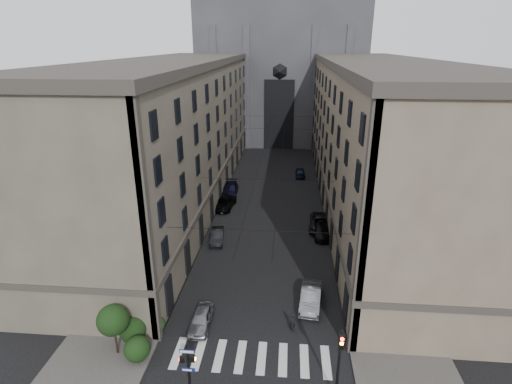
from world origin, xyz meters
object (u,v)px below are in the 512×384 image
(gothic_tower, at_px, (281,57))
(car_right_midnear, at_px, (320,223))
(car_left_far, at_px, (230,190))
(car_right_far, at_px, (300,173))
(traffic_light_right, at_px, (340,358))
(car_left_midfar, at_px, (224,203))
(car_left_near, at_px, (201,319))
(car_left_midnear, at_px, (217,236))
(car_right_midfar, at_px, (321,231))
(car_right_near, at_px, (311,297))
(pedestrian_signal_left, at_px, (188,366))
(pedestrian, at_px, (293,322))

(gothic_tower, bearing_deg, car_right_midnear, -82.73)
(car_left_far, xyz_separation_m, car_right_far, (10.38, 9.27, -0.17))
(traffic_light_right, height_order, car_left_midfar, traffic_light_right)
(traffic_light_right, xyz_separation_m, car_left_midfar, (-11.80, 29.69, -2.57))
(car_left_near, distance_m, car_left_midnear, 14.15)
(car_left_far, bearing_deg, car_right_midnear, -42.30)
(car_right_midfar, bearing_deg, car_left_near, -125.37)
(car_left_near, bearing_deg, car_left_far, 94.42)
(car_left_midfar, bearing_deg, car_left_midnear, -79.31)
(car_left_far, bearing_deg, car_left_near, -88.80)
(car_right_near, bearing_deg, traffic_light_right, -76.59)
(car_right_near, bearing_deg, car_left_near, -151.98)
(traffic_light_right, distance_m, car_right_midfar, 22.65)
(pedestrian_signal_left, height_order, car_left_far, pedestrian_signal_left)
(pedestrian_signal_left, distance_m, car_left_midfar, 30.28)
(car_left_far, xyz_separation_m, car_right_midfar, (12.38, -12.14, -0.16))
(car_left_far, bearing_deg, car_left_midnear, -89.94)
(car_left_midfar, height_order, car_right_far, car_left_midfar)
(traffic_light_right, relative_size, car_right_midnear, 0.95)
(car_left_near, height_order, pedestrian, pedestrian)
(car_right_near, height_order, car_right_midnear, car_right_near)
(pedestrian_signal_left, relative_size, car_right_near, 0.85)
(traffic_light_right, distance_m, car_left_midnear, 23.16)
(car_left_far, height_order, car_right_near, car_left_far)
(car_right_midnear, bearing_deg, car_left_far, 145.60)
(car_right_midnear, bearing_deg, traffic_light_right, -86.27)
(gothic_tower, distance_m, car_right_midnear, 51.89)
(pedestrian_signal_left, relative_size, car_right_far, 1.05)
(car_left_midfar, height_order, car_right_midfar, car_left_midfar)
(car_left_near, xyz_separation_m, car_right_far, (8.40, 37.83, -0.02))
(car_right_near, bearing_deg, car_right_midnear, 89.59)
(pedestrian_signal_left, bearing_deg, car_right_far, 80.13)
(car_left_near, bearing_deg, car_right_midnear, 60.90)
(pedestrian_signal_left, height_order, car_right_midnear, pedestrian_signal_left)
(pedestrian_signal_left, xyz_separation_m, car_right_near, (7.94, 9.92, -1.55))
(gothic_tower, bearing_deg, traffic_light_right, -85.62)
(car_left_near, distance_m, car_left_midfar, 23.70)
(pedestrian, bearing_deg, car_right_far, 20.64)
(car_left_midfar, bearing_deg, pedestrian, -62.57)
(car_right_midnear, height_order, car_right_midfar, car_right_midnear)
(car_right_midfar, bearing_deg, car_right_far, 92.33)
(car_left_midfar, bearing_deg, car_left_far, 95.99)
(car_left_near, relative_size, car_right_near, 0.84)
(traffic_light_right, relative_size, car_right_near, 1.11)
(traffic_light_right, xyz_separation_m, car_left_near, (-9.80, 6.08, -2.62))
(car_left_near, xyz_separation_m, car_left_far, (-1.98, 28.55, 0.15))
(pedestrian, bearing_deg, traffic_light_right, -133.81)
(car_left_midfar, bearing_deg, car_right_midnear, -16.79)
(car_left_near, bearing_deg, car_left_midnear, 95.59)
(car_left_midnear, height_order, car_left_midfar, car_left_midfar)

